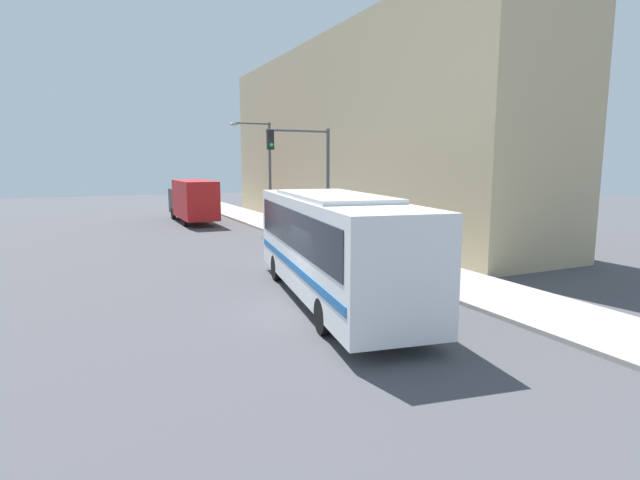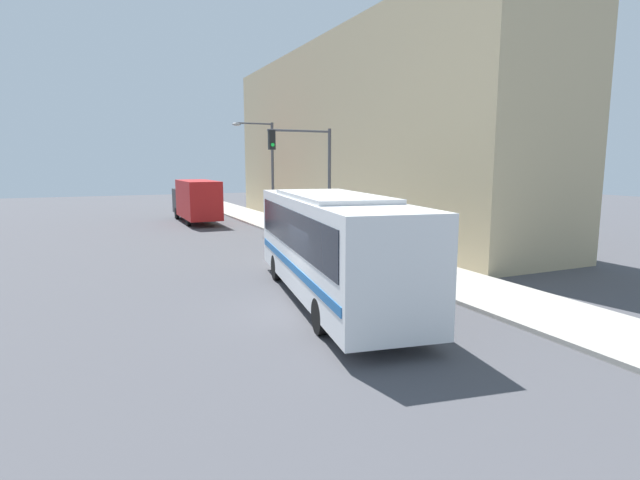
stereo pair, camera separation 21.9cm
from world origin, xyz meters
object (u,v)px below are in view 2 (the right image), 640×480
Objects in this scene: city_bus at (331,240)px; pedestrian_near_corner at (339,228)px; fire_hydrant at (388,259)px; delivery_truck at (196,200)px; parking_meter at (325,230)px; traffic_light_pole at (310,167)px; pedestrian_mid_block at (297,219)px; street_lamp at (267,165)px.

pedestrian_near_corner is at bearing 71.18° from city_bus.
fire_hydrant is (3.95, 2.88, -1.40)m from city_bus.
pedestrian_near_corner is at bearing 81.75° from fire_hydrant.
pedestrian_near_corner reaches higher than fire_hydrant.
delivery_truck reaches higher than parking_meter.
parking_meter is at bearing 9.46° from traffic_light_pole.
delivery_truck is 10.30× the size of fire_hydrant.
pedestrian_near_corner is (0.90, 0.26, 0.05)m from parking_meter.
city_bus is at bearing -114.18° from parking_meter.
delivery_truck is 6.91× the size of parking_meter.
delivery_truck is 4.87× the size of pedestrian_near_corner.
city_bus is at bearing -107.80° from pedestrian_mid_block.
street_lamp reaches higher than pedestrian_near_corner.
city_bus reaches higher than fire_hydrant.
city_bus reaches higher than pedestrian_near_corner.
traffic_light_pole is at bearing -170.54° from parking_meter.
pedestrian_near_corner is 5.06m from pedestrian_mid_block.
city_bus reaches higher than parking_meter.
parking_meter is (3.95, 8.81, -0.98)m from city_bus.
pedestrian_near_corner is (1.80, 0.41, -3.11)m from traffic_light_pole.
city_bus reaches higher than pedestrian_mid_block.
street_lamp is at bearing 90.51° from fire_hydrant.
pedestrian_mid_block is (4.53, 14.11, -0.95)m from city_bus.
fire_hydrant is at bearing -89.49° from street_lamp.
delivery_truck is 10.18m from pedestrian_mid_block.
pedestrian_mid_block is (0.58, 11.23, 0.46)m from fire_hydrant.
traffic_light_pole is 0.86× the size of street_lamp.
traffic_light_pole is (3.04, 8.65, 2.18)m from city_bus.
traffic_light_pole is at bearing -95.03° from street_lamp.
delivery_truck reaches higher than pedestrian_mid_block.
delivery_truck is 15.12m from traffic_light_pole.
pedestrian_near_corner is at bearing 12.79° from traffic_light_pole.
fire_hydrant is 6.27m from pedestrian_near_corner.
fire_hydrant is 0.47× the size of pedestrian_near_corner.
parking_meter is at bearing 90.00° from fire_hydrant.
traffic_light_pole reaches higher than fire_hydrant.
city_bus is 1.31× the size of delivery_truck.
traffic_light_pole is at bearing 98.94° from fire_hydrant.
traffic_light_pole is at bearing -105.23° from pedestrian_mid_block.
parking_meter is (3.73, -14.51, -0.72)m from delivery_truck.
fire_hydrant is at bearing -79.67° from delivery_truck.
delivery_truck is at bearing 121.70° from street_lamp.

